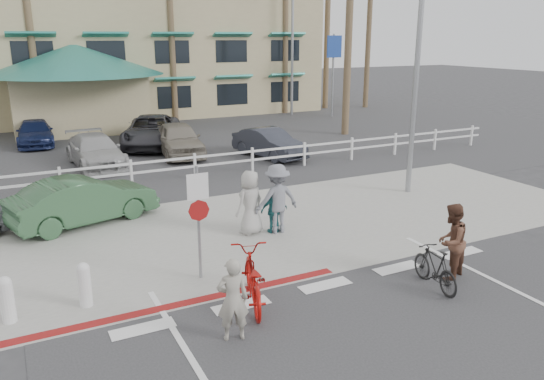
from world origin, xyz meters
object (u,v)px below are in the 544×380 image
bike_red (252,279)px  bike_black (435,268)px  car_white_sedan (84,200)px  sign_post (198,217)px

bike_red → bike_black: size_ratio=1.38×
bike_red → bike_black: bike_red is taller
bike_black → car_white_sedan: bearing=-43.4°
bike_black → car_white_sedan: car_white_sedan is taller
bike_red → car_white_sedan: car_white_sedan is taller
bike_black → bike_red: bearing=-7.9°
car_white_sedan → bike_red: bearing=-177.3°
sign_post → bike_black: sign_post is taller
bike_red → bike_black: (3.82, -1.10, -0.10)m
car_white_sedan → bike_black: bearing=-158.1°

